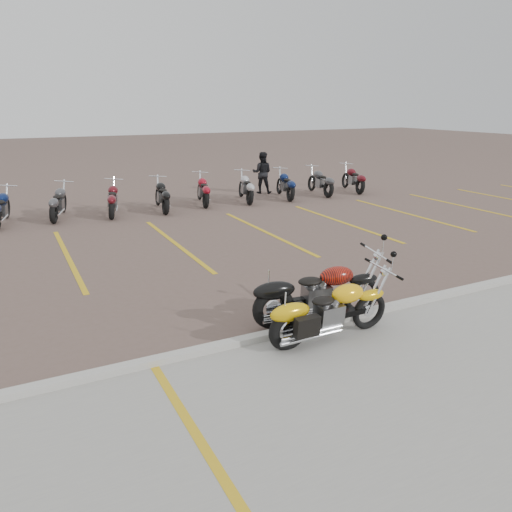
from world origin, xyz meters
The scene contains 9 objects.
ground centered at (0.00, 0.00, 0.00)m, with size 100.00×100.00×0.00m, color brown.
concrete_apron centered at (0.00, -4.50, 0.01)m, with size 60.00×5.00×0.01m, color #9E9B93.
curb centered at (0.00, -2.00, 0.06)m, with size 60.00×0.18×0.12m, color #ADAAA3.
parking_stripes centered at (0.00, 4.00, 0.00)m, with size 38.00×5.50×0.01m, color gold, non-canonical shape.
apron_stripe centered at (-2.30, -4.50, 0.01)m, with size 0.12×5.00×0.00m, color gold.
yellow_cruiser centered at (0.35, -2.43, 0.44)m, with size 2.16×0.31×0.89m.
flame_cruiser centered at (0.56, -1.78, 0.48)m, with size 2.34×0.49×0.97m.
person_b centered at (5.60, 9.78, 0.83)m, with size 0.81×0.63×1.67m, color black.
bg_bike_row centered at (0.08, 8.58, 0.55)m, with size 19.16×2.09×1.10m.
Camera 1 is at (-3.85, -8.27, 3.58)m, focal length 35.00 mm.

